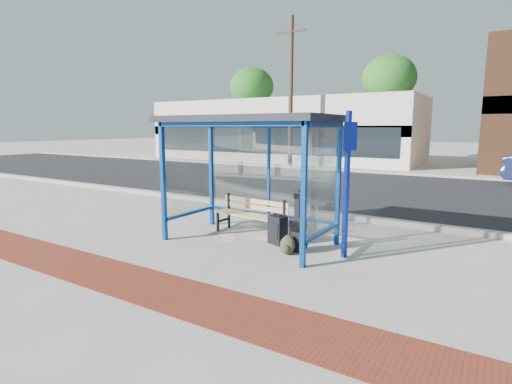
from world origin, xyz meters
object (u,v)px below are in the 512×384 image
Objects in this scene: guitar_bag at (298,231)px; suitcase at (277,230)px; backpack at (287,246)px; bench at (251,213)px.

guitar_bag reaches higher than suitcase.
bench is at bearing 141.03° from backpack.
guitar_bag is 3.21× the size of backpack.
guitar_bag is 0.33m from backpack.
suitcase is at bearing 159.79° from guitar_bag.
bench is 5.11× the size of backpack.
bench is at bearing 158.78° from guitar_bag.
suitcase is (-0.53, 0.22, -0.11)m from guitar_bag.
suitcase is 0.62m from backpack.
suitcase reaches higher than backpack.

